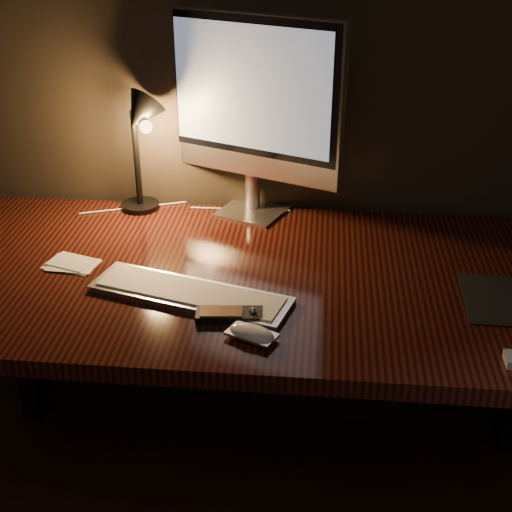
# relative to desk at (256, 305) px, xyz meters

# --- Properties ---
(desk) EXTENTS (1.60, 0.75, 0.75)m
(desk) POSITION_rel_desk_xyz_m (0.00, 0.00, 0.00)
(desk) COLOR #3F150E
(desk) RESTS_ON ground
(monitor) EXTENTS (0.47, 0.22, 0.52)m
(monitor) POSITION_rel_desk_xyz_m (-0.04, 0.26, 0.44)
(monitor) COLOR silver
(monitor) RESTS_ON desk
(keyboard) EXTENTS (0.46, 0.24, 0.02)m
(keyboard) POSITION_rel_desk_xyz_m (-0.12, -0.19, 0.14)
(keyboard) COLOR silver
(keyboard) RESTS_ON desk
(mouse) EXTENTS (0.11, 0.09, 0.02)m
(mouse) POSITION_rel_desk_xyz_m (0.02, -0.33, 0.14)
(mouse) COLOR white
(mouse) RESTS_ON desk
(media_remote) EXTENTS (0.14, 0.06, 0.03)m
(media_remote) POSITION_rel_desk_xyz_m (-0.03, -0.26, 0.14)
(media_remote) COLOR black
(media_remote) RESTS_ON desk
(papers) EXTENTS (0.13, 0.10, 0.01)m
(papers) POSITION_rel_desk_xyz_m (-0.43, -0.07, 0.13)
(papers) COLOR white
(papers) RESTS_ON desk
(desk_lamp) EXTENTS (0.17, 0.18, 0.34)m
(desk_lamp) POSITION_rel_desk_xyz_m (-0.32, 0.23, 0.36)
(desk_lamp) COLOR black
(desk_lamp) RESTS_ON desk
(cable) EXTENTS (0.56, 0.09, 0.00)m
(cable) POSITION_rel_desk_xyz_m (-0.22, 0.26, 0.13)
(cable) COLOR white
(cable) RESTS_ON desk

